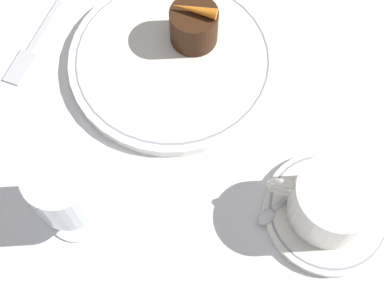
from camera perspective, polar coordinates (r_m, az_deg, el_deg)
ground_plane at (r=0.67m, az=-1.20°, el=6.62°), size 3.00×3.00×0.00m
dinner_plate at (r=0.68m, az=-2.08°, el=8.97°), size 0.26×0.26×0.01m
saucer at (r=0.61m, az=14.31°, el=-6.99°), size 0.14×0.14×0.01m
coffee_cup at (r=0.58m, az=14.71°, el=-5.89°), size 0.11×0.09×0.06m
spoon at (r=0.60m, az=10.25°, el=-5.42°), size 0.07×0.11×0.00m
wine_glass at (r=0.55m, az=-13.36°, el=-4.78°), size 0.07×0.07×0.11m
fork at (r=0.74m, az=-16.16°, el=10.91°), size 0.03×0.19×0.01m
dessert_cake at (r=0.67m, az=-0.02°, el=12.53°), size 0.06×0.06×0.05m
carrot_garnish at (r=0.65m, az=-0.02°, el=14.21°), size 0.06×0.01×0.01m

